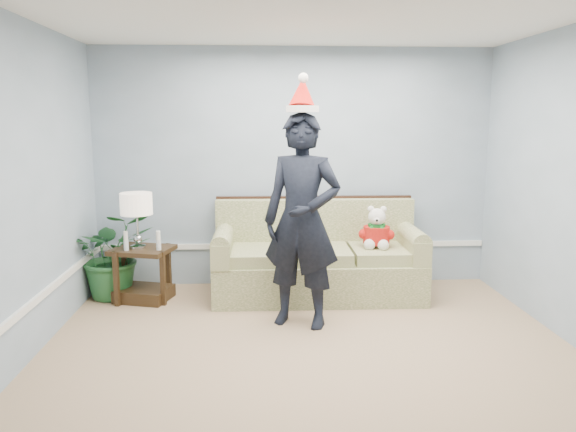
{
  "coord_description": "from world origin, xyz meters",
  "views": [
    {
      "loc": [
        -0.43,
        -3.89,
        1.92
      ],
      "look_at": [
        -0.12,
        1.55,
        0.96
      ],
      "focal_mm": 35.0,
      "sensor_mm": 36.0,
      "label": 1
    }
  ],
  "objects_px": {
    "table_lamp": "(136,206)",
    "man": "(302,221)",
    "sofa": "(317,261)",
    "houseplant": "(113,254)",
    "side_table": "(144,280)",
    "teddy_bear": "(377,232)"
  },
  "relations": [
    {
      "from": "sofa",
      "to": "teddy_bear",
      "type": "bearing_deg",
      "value": -10.43
    },
    {
      "from": "side_table",
      "to": "teddy_bear",
      "type": "bearing_deg",
      "value": -0.65
    },
    {
      "from": "houseplant",
      "to": "side_table",
      "type": "bearing_deg",
      "value": -20.59
    },
    {
      "from": "table_lamp",
      "to": "man",
      "type": "xyz_separation_m",
      "value": [
        1.66,
        -0.78,
        -0.03
      ]
    },
    {
      "from": "table_lamp",
      "to": "side_table",
      "type": "bearing_deg",
      "value": 30.54
    },
    {
      "from": "side_table",
      "to": "teddy_bear",
      "type": "xyz_separation_m",
      "value": [
        2.49,
        -0.03,
        0.49
      ]
    },
    {
      "from": "sofa",
      "to": "houseplant",
      "type": "height_order",
      "value": "sofa"
    },
    {
      "from": "man",
      "to": "side_table",
      "type": "bearing_deg",
      "value": 174.91
    },
    {
      "from": "table_lamp",
      "to": "houseplant",
      "type": "distance_m",
      "value": 0.64
    },
    {
      "from": "side_table",
      "to": "houseplant",
      "type": "xyz_separation_m",
      "value": [
        -0.34,
        0.13,
        0.25
      ]
    },
    {
      "from": "sofa",
      "to": "side_table",
      "type": "xyz_separation_m",
      "value": [
        -1.86,
        -0.1,
        -0.15
      ]
    },
    {
      "from": "side_table",
      "to": "table_lamp",
      "type": "height_order",
      "value": "table_lamp"
    },
    {
      "from": "sofa",
      "to": "houseplant",
      "type": "bearing_deg",
      "value": 179.97
    },
    {
      "from": "houseplant",
      "to": "man",
      "type": "height_order",
      "value": "man"
    },
    {
      "from": "teddy_bear",
      "to": "man",
      "type": "bearing_deg",
      "value": -126.44
    },
    {
      "from": "man",
      "to": "teddy_bear",
      "type": "relative_size",
      "value": 4.32
    },
    {
      "from": "teddy_bear",
      "to": "sofa",
      "type": "bearing_deg",
      "value": -179.42
    },
    {
      "from": "man",
      "to": "houseplant",
      "type": "bearing_deg",
      "value": 175.86
    },
    {
      "from": "table_lamp",
      "to": "man",
      "type": "relative_size",
      "value": 0.3
    },
    {
      "from": "side_table",
      "to": "man",
      "type": "height_order",
      "value": "man"
    },
    {
      "from": "sofa",
      "to": "teddy_bear",
      "type": "relative_size",
      "value": 4.89
    },
    {
      "from": "sofa",
      "to": "side_table",
      "type": "height_order",
      "value": "sofa"
    }
  ]
}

